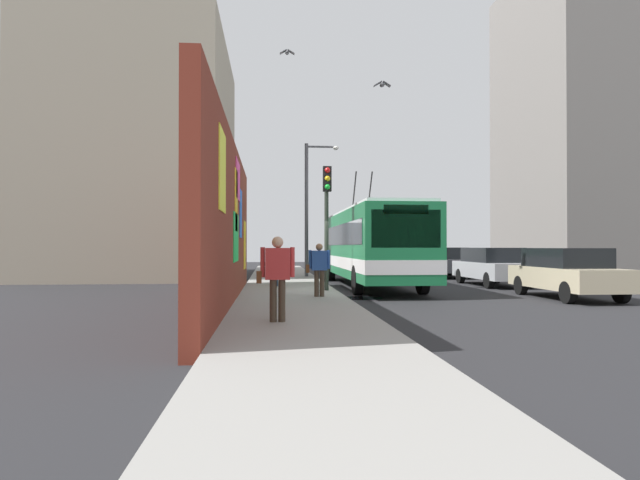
# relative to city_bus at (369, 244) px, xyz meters

# --- Properties ---
(ground_plane) EXTENTS (80.00, 80.00, 0.00)m
(ground_plane) POSITION_rel_city_bus_xyz_m (-3.73, 1.80, -1.74)
(ground_plane) COLOR #232326
(sidewalk_slab) EXTENTS (48.00, 3.20, 0.15)m
(sidewalk_slab) POSITION_rel_city_bus_xyz_m (-3.73, 3.40, -1.66)
(sidewalk_slab) COLOR gray
(sidewalk_slab) RESTS_ON ground_plane
(graffiti_wall) EXTENTS (14.96, 0.32, 4.44)m
(graffiti_wall) POSITION_rel_city_bus_xyz_m (-7.24, 5.15, 0.49)
(graffiti_wall) COLOR maroon
(graffiti_wall) RESTS_ON ground_plane
(building_far_left) EXTENTS (13.18, 9.10, 12.72)m
(building_far_left) POSITION_rel_city_bus_xyz_m (8.76, 11.00, 4.62)
(building_far_left) COLOR #9E937F
(building_far_left) RESTS_ON ground_plane
(building_far_right) EXTENTS (9.86, 8.60, 18.05)m
(building_far_right) POSITION_rel_city_bus_xyz_m (9.25, -15.20, 7.29)
(building_far_right) COLOR gray
(building_far_right) RESTS_ON ground_plane
(city_bus) EXTENTS (12.47, 2.52, 4.89)m
(city_bus) POSITION_rel_city_bus_xyz_m (0.00, 0.00, 0.00)
(city_bus) COLOR #19723F
(city_bus) RESTS_ON ground_plane
(parked_car_champagne) EXTENTS (4.53, 1.82, 1.58)m
(parked_car_champagne) POSITION_rel_city_bus_xyz_m (-5.85, -5.20, -0.90)
(parked_car_champagne) COLOR #C6B793
(parked_car_champagne) RESTS_ON ground_plane
(parked_car_silver) EXTENTS (4.86, 1.86, 1.58)m
(parked_car_silver) POSITION_rel_city_bus_xyz_m (-0.05, -5.20, -0.90)
(parked_car_silver) COLOR #B7B7BC
(parked_car_silver) RESTS_ON ground_plane
(parked_car_dark_gray) EXTENTS (4.93, 1.87, 1.58)m
(parked_car_dark_gray) POSITION_rel_city_bus_xyz_m (6.36, -5.20, -0.90)
(parked_car_dark_gray) COLOR #38383D
(parked_car_dark_gray) RESTS_ON ground_plane
(pedestrian_at_curb) EXTENTS (0.22, 0.72, 1.57)m
(pedestrian_at_curb) POSITION_rel_city_bus_xyz_m (-6.12, 2.61, -0.68)
(pedestrian_at_curb) COLOR #3F3326
(pedestrian_at_curb) RESTS_ON sidewalk_slab
(pedestrian_near_wall) EXTENTS (0.22, 0.75, 1.67)m
(pedestrian_near_wall) POSITION_rel_city_bus_xyz_m (-11.55, 3.91, -0.61)
(pedestrian_near_wall) COLOR #3F3326
(pedestrian_near_wall) RESTS_ON sidewalk_slab
(pedestrian_midblock) EXTENTS (0.22, 0.65, 1.60)m
(pedestrian_midblock) POSITION_rel_city_bus_xyz_m (-1.76, 3.74, -0.65)
(pedestrian_midblock) COLOR #2D3F59
(pedestrian_midblock) RESTS_ON sidewalk_slab
(traffic_light) EXTENTS (0.49, 0.28, 4.19)m
(traffic_light) POSITION_rel_city_bus_xyz_m (-3.93, 2.15, 1.23)
(traffic_light) COLOR #2D382D
(traffic_light) RESTS_ON sidewalk_slab
(street_lamp) EXTENTS (0.44, 1.70, 6.62)m
(street_lamp) POSITION_rel_city_bus_xyz_m (5.06, 2.06, 2.21)
(street_lamp) COLOR #4C4C51
(street_lamp) RESTS_ON sidewalk_slab
(flying_pigeons) EXTENTS (3.33, 3.39, 2.14)m
(flying_pigeons) POSITION_rel_city_bus_xyz_m (-4.04, 2.01, 5.91)
(flying_pigeons) COLOR slate
(curbside_puddle) EXTENTS (1.39, 1.39, 0.00)m
(curbside_puddle) POSITION_rel_city_bus_xyz_m (-5.13, 1.20, -1.74)
(curbside_puddle) COLOR black
(curbside_puddle) RESTS_ON ground_plane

